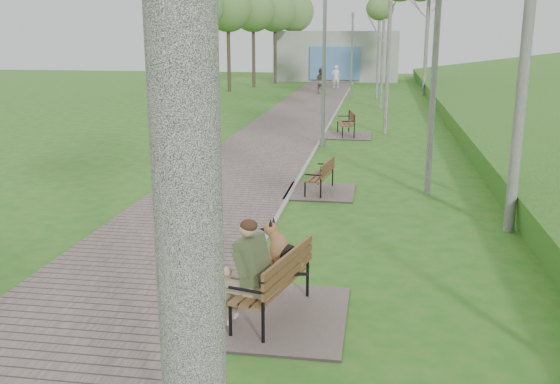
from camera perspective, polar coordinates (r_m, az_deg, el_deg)
The scene contains 11 objects.
walkway at distance 24.40m, azimuth -0.23°, elevation 5.15°, with size 3.50×67.00×0.04m, color #61534E.
kerb at distance 24.19m, azimuth 3.89°, elevation 5.04°, with size 0.10×67.00×0.05m, color #999993.
building_north at distance 53.40m, azimuth 5.25°, elevation 12.31°, with size 10.00×5.20×4.00m.
bench_main at distance 8.89m, azimuth -1.24°, elevation -8.51°, with size 2.06×2.29×1.80m.
bench_second at distance 15.85m, azimuth 3.63°, elevation 0.62°, with size 1.70×1.88×1.04m.
bench_third at distance 24.63m, azimuth 6.03°, elevation 5.63°, with size 1.92×2.13×1.18m.
lamp_post_near at distance 5.18m, azimuth -10.88°, elevation -0.73°, with size 0.22×0.22×5.67m.
lamp_post_second at distance 22.02m, azimuth 4.03°, elevation 11.10°, with size 0.22×0.22×5.76m.
lamp_post_third at distance 38.28m, azimuth 6.57°, elevation 11.98°, with size 0.20×0.20×5.05m.
pedestrian_near at distance 45.49m, azimuth 5.13°, elevation 10.45°, with size 0.59×0.39×1.63m, color white.
pedestrian_far at distance 41.13m, azimuth 3.72°, elevation 10.09°, with size 0.82×0.64×1.68m, color gray.
Camera 1 is at (2.12, -2.26, 3.98)m, focal length 40.00 mm.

